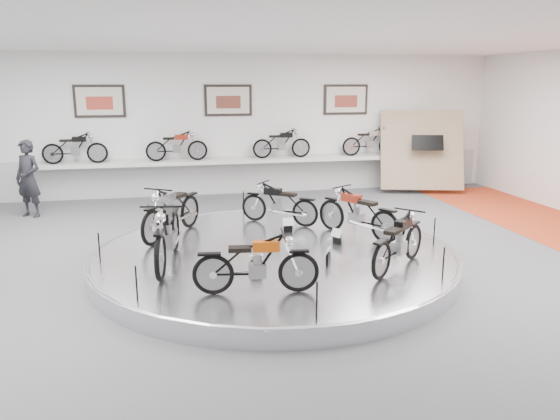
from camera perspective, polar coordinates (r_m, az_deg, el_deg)
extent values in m
plane|color=#565658|center=(9.52, -0.26, -6.46)|extent=(16.00, 16.00, 0.00)
plane|color=white|center=(9.00, -0.29, 18.29)|extent=(16.00, 16.00, 0.00)
plane|color=white|center=(15.93, -5.39, 8.83)|extent=(16.00, 0.00, 16.00)
cube|color=#BCBCBA|center=(16.08, -5.27, 3.66)|extent=(15.68, 0.04, 1.10)
cylinder|color=silver|center=(9.75, -0.62, -5.05)|extent=(6.40, 6.40, 0.30)
torus|color=#B2B2BA|center=(9.71, -0.62, -4.37)|extent=(6.40, 6.40, 0.10)
cube|color=silver|center=(15.74, -5.19, 5.11)|extent=(11.00, 0.55, 0.10)
cube|color=beige|center=(15.84, -18.34, 10.74)|extent=(1.35, 0.06, 0.88)
cube|color=beige|center=(15.85, -5.43, 11.34)|extent=(1.35, 0.06, 0.88)
cube|color=beige|center=(16.61, 6.89, 11.39)|extent=(1.35, 0.06, 0.88)
cube|color=#977A61|center=(16.73, 14.57, 6.09)|extent=(2.56, 1.52, 2.30)
imported|color=black|center=(14.50, -24.80, 2.99)|extent=(0.81, 0.73, 1.87)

